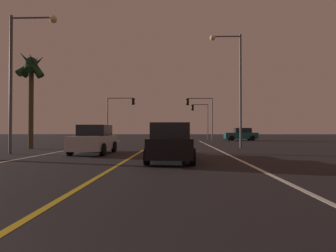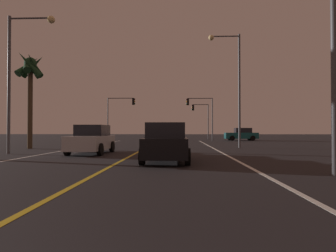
# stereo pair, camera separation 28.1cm
# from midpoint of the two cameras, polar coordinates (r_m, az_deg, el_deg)

# --- Properties ---
(lane_edge_right) EXTENTS (0.16, 43.16, 0.01)m
(lane_edge_right) POSITION_cam_midpoint_polar(r_m,az_deg,el_deg) (16.09, 12.20, -5.75)
(lane_edge_right) COLOR silver
(lane_edge_right) RESTS_ON ground
(lane_edge_left) EXTENTS (0.16, 43.16, 0.01)m
(lane_edge_left) POSITION_cam_midpoint_polar(r_m,az_deg,el_deg) (17.63, -23.78, -5.27)
(lane_edge_left) COLOR silver
(lane_edge_left) RESTS_ON ground
(lane_center_divider) EXTENTS (0.16, 43.16, 0.01)m
(lane_center_divider) POSITION_cam_midpoint_polar(r_m,az_deg,el_deg) (16.05, -6.65, -5.78)
(lane_center_divider) COLOR gold
(lane_center_divider) RESTS_ON ground
(car_lead_same_lane) EXTENTS (2.02, 4.30, 1.70)m
(car_lead_same_lane) POSITION_cam_midpoint_polar(r_m,az_deg,el_deg) (12.51, 0.30, -3.42)
(car_lead_same_lane) COLOR black
(car_lead_same_lane) RESTS_ON ground
(car_oncoming) EXTENTS (2.02, 4.30, 1.70)m
(car_oncoming) POSITION_cam_midpoint_polar(r_m,az_deg,el_deg) (17.43, -14.57, -2.67)
(car_oncoming) COLOR black
(car_oncoming) RESTS_ON ground
(car_crossing_side) EXTENTS (4.30, 2.02, 1.70)m
(car_crossing_side) POSITION_cam_midpoint_polar(r_m,az_deg,el_deg) (39.68, 14.69, -1.64)
(car_crossing_side) COLOR black
(car_crossing_side) RESTS_ON ground
(traffic_light_near_right) EXTENTS (3.55, 0.36, 5.68)m
(traffic_light_near_right) POSITION_cam_midpoint_polar(r_m,az_deg,el_deg) (38.09, 6.62, 3.43)
(traffic_light_near_right) COLOR #4C4C51
(traffic_light_near_right) RESTS_ON ground
(traffic_light_near_left) EXTENTS (3.79, 0.36, 5.75)m
(traffic_light_near_left) POSITION_cam_midpoint_polar(r_m,az_deg,el_deg) (38.76, -9.24, 3.45)
(traffic_light_near_left) COLOR #4C4C51
(traffic_light_near_left) RESTS_ON ground
(traffic_light_far_right) EXTENTS (2.60, 0.36, 5.35)m
(traffic_light_far_right) POSITION_cam_midpoint_polar(r_m,az_deg,el_deg) (43.58, 6.66, 2.52)
(traffic_light_far_right) COLOR #4C4C51
(traffic_light_far_right) RESTS_ON ground
(street_lamp_right_near) EXTENTS (2.10, 0.44, 8.44)m
(street_lamp_right_near) POSITION_cam_midpoint_polar(r_m,az_deg,el_deg) (10.67, 28.67, 20.86)
(street_lamp_right_near) COLOR #4C4C51
(street_lamp_right_near) RESTS_ON ground
(street_lamp_left_mid) EXTENTS (2.80, 0.44, 8.10)m
(street_lamp_left_mid) POSITION_cam_midpoint_polar(r_m,az_deg,el_deg) (19.04, -27.15, 10.75)
(street_lamp_left_mid) COLOR #4C4C51
(street_lamp_left_mid) RESTS_ON ground
(street_lamp_right_far) EXTENTS (2.51, 0.44, 8.99)m
(street_lamp_right_far) POSITION_cam_midpoint_polar(r_m,az_deg,el_deg) (23.41, 13.14, 9.65)
(street_lamp_right_far) COLOR #4C4C51
(street_lamp_right_far) RESTS_ON ground
(palm_tree_left_mid) EXTENTS (2.06, 2.18, 7.33)m
(palm_tree_left_mid) POSITION_cam_midpoint_polar(r_m,az_deg,el_deg) (24.07, -25.59, 9.73)
(palm_tree_left_mid) COLOR #473826
(palm_tree_left_mid) RESTS_ON ground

